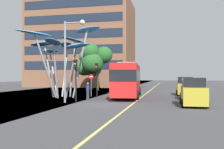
% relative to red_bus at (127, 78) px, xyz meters
% --- Properties ---
extents(ground, '(120.00, 240.00, 0.10)m').
position_rel_red_bus_xyz_m(ground, '(-1.94, -7.45, -2.11)').
color(ground, '#424244').
extents(red_bus, '(3.30, 11.09, 3.78)m').
position_rel_red_bus_xyz_m(red_bus, '(0.00, 0.00, 0.00)').
color(red_bus, red).
rests_on(red_bus, ground).
extents(leaf_sculpture, '(8.84, 9.30, 7.78)m').
position_rel_red_bus_xyz_m(leaf_sculpture, '(-7.14, -1.63, 3.51)').
color(leaf_sculpture, '#9EA0A5').
rests_on(leaf_sculpture, ground).
extents(traffic_light_kerb_near, '(0.28, 0.42, 3.80)m').
position_rel_red_bus_xyz_m(traffic_light_kerb_near, '(-3.71, -6.24, 0.69)').
color(traffic_light_kerb_near, black).
rests_on(traffic_light_kerb_near, ground).
extents(traffic_light_kerb_far, '(0.28, 0.42, 3.75)m').
position_rel_red_bus_xyz_m(traffic_light_kerb_far, '(-3.35, -0.56, 0.65)').
color(traffic_light_kerb_far, black).
rests_on(traffic_light_kerb_far, ground).
extents(car_parked_near, '(1.94, 4.26, 2.20)m').
position_rel_red_bus_xyz_m(car_parked_near, '(6.30, -7.01, -1.03)').
color(car_parked_near, gold).
rests_on(car_parked_near, ground).
extents(car_parked_mid, '(2.06, 4.00, 1.96)m').
position_rel_red_bus_xyz_m(car_parked_mid, '(6.62, -1.01, -1.14)').
color(car_parked_mid, '#2D5138').
rests_on(car_parked_mid, ground).
extents(car_parked_far, '(2.05, 4.03, 2.23)m').
position_rel_red_bus_xyz_m(car_parked_far, '(6.36, 4.65, -1.02)').
color(car_parked_far, gold).
rests_on(car_parked_far, ground).
extents(street_lamp, '(1.91, 0.44, 7.20)m').
position_rel_red_bus_xyz_m(street_lamp, '(-4.01, -6.84, 2.59)').
color(street_lamp, gray).
rests_on(street_lamp, ground).
extents(tree_pavement_near, '(4.05, 5.26, 7.22)m').
position_rel_red_bus_xyz_m(tree_pavement_near, '(-9.09, 15.69, 2.55)').
color(tree_pavement_near, brown).
rests_on(tree_pavement_near, ground).
extents(tree_pavement_far, '(4.87, 4.13, 7.69)m').
position_rel_red_bus_xyz_m(tree_pavement_far, '(-7.23, 12.15, 3.19)').
color(tree_pavement_far, brown).
rests_on(tree_pavement_far, ground).
extents(pedestrian, '(0.34, 0.34, 1.70)m').
position_rel_red_bus_xyz_m(pedestrian, '(-3.28, -3.98, -1.21)').
color(pedestrian, '#2D3342').
rests_on(pedestrian, ground).
extents(no_entry_sign, '(0.60, 0.12, 2.56)m').
position_rel_red_bus_xyz_m(no_entry_sign, '(-4.23, 0.27, -0.36)').
color(no_entry_sign, gray).
rests_on(no_entry_sign, ground).
extents(backdrop_building, '(22.38, 13.98, 18.84)m').
position_rel_red_bus_xyz_m(backdrop_building, '(-14.79, 28.31, 7.36)').
color(backdrop_building, brown).
rests_on(backdrop_building, ground).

